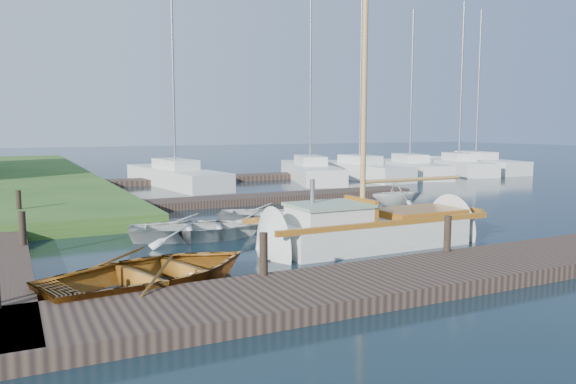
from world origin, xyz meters
name	(u,v)px	position (x,y,z in m)	size (l,w,h in m)	color
ground	(288,233)	(0.00, 0.00, 0.00)	(160.00, 160.00, 0.00)	black
near_dock	(424,276)	(0.00, -6.00, 0.15)	(18.00, 2.20, 0.30)	black
far_dock	(261,199)	(2.00, 6.50, 0.15)	(14.00, 1.60, 0.30)	black
pontoon	(317,174)	(10.00, 16.00, 0.15)	(30.00, 1.60, 0.30)	black
mooring_post_1	(264,254)	(-3.00, -5.00, 0.70)	(0.16, 0.16, 0.80)	black
mooring_post_2	(448,234)	(1.50, -5.00, 0.70)	(0.16, 0.16, 0.80)	black
mooring_post_4	(23,228)	(-7.00, 0.00, 0.70)	(0.16, 0.16, 0.80)	black
mooring_post_5	(19,203)	(-7.00, 5.00, 0.70)	(0.16, 0.16, 0.80)	black
sailboat	(374,232)	(1.21, -2.59, 0.34)	(7.15, 2.01, 9.83)	silver
dinghy	(155,267)	(-4.84, -4.07, 0.44)	(3.02, 4.22, 0.87)	brown
tender_a	(198,225)	(-2.63, 0.34, 0.38)	(2.63, 3.68, 0.76)	silver
tender_c	(269,212)	(0.29, 1.98, 0.34)	(2.34, 3.28, 0.68)	silver
tender_d	(397,191)	(6.44, 3.25, 0.58)	(1.92, 2.22, 1.17)	silver
marina_boat_1	(175,175)	(0.64, 14.67, 0.56)	(3.28, 9.68, 9.76)	silver
marina_boat_3	(310,170)	(8.68, 14.52, 0.58)	(5.03, 9.71, 12.80)	silver
marina_boat_4	(360,169)	(11.72, 13.86, 0.57)	(2.20, 8.14, 10.76)	silver
marina_boat_5	(410,167)	(15.41, 13.73, 0.57)	(4.25, 8.17, 10.26)	silver
marina_boat_6	(459,165)	(19.43, 13.68, 0.58)	(4.17, 7.16, 11.11)	silver
marina_boat_7	(476,163)	(21.92, 14.67, 0.57)	(3.12, 8.59, 10.98)	silver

